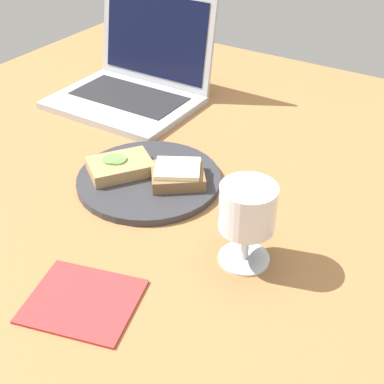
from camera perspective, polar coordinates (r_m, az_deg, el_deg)
wooden_table at (r=94.91cm, az=-3.24°, el=-0.42°), size 140.00×140.00×3.00cm
plate at (r=95.54cm, az=-4.60°, el=1.35°), size 25.64×25.64×1.32cm
sandwich_with_cucumber at (r=96.36cm, az=-7.70°, el=2.74°), size 12.65×13.38×2.64cm
sandwich_with_cheese at (r=92.89cm, az=-1.54°, el=1.91°), size 12.05×11.85×2.99cm
wine_glass at (r=74.34cm, az=5.92°, el=-2.13°), size 8.07×8.07×12.85cm
laptop at (r=125.27cm, az=-6.11°, el=11.89°), size 31.17×27.51×23.19cm
napkin at (r=74.64cm, az=-11.58°, el=-11.32°), size 17.17×15.67×0.40cm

